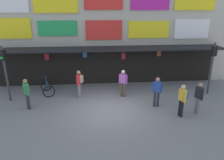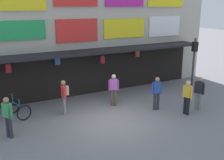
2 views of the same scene
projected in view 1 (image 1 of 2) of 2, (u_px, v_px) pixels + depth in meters
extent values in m
plane|color=slate|center=(108.00, 109.00, 11.23)|extent=(80.00, 80.00, 0.00)
cube|color=#B2AD9E|center=(103.00, 24.00, 14.19)|extent=(18.00, 1.20, 8.00)
cube|color=black|center=(105.00, 49.00, 13.44)|extent=(15.30, 1.40, 0.12)
cube|color=white|center=(5.00, 1.00, 12.62)|extent=(2.67, 0.08, 1.30)
cube|color=yellow|center=(55.00, 1.00, 12.85)|extent=(2.71, 0.08, 1.39)
cube|color=red|center=(104.00, 1.00, 13.09)|extent=(2.44, 0.08, 0.99)
cube|color=#B71E93|center=(150.00, 0.00, 13.30)|extent=(2.53, 0.08, 1.16)
cube|color=yellow|center=(195.00, 1.00, 13.54)|extent=(2.69, 0.08, 1.16)
cube|color=yellow|center=(10.00, 28.00, 13.16)|extent=(2.62, 0.08, 1.26)
cube|color=green|center=(58.00, 28.00, 13.40)|extent=(2.45, 0.08, 0.94)
cube|color=red|center=(104.00, 30.00, 13.68)|extent=(2.36, 0.08, 1.23)
cube|color=yellow|center=(149.00, 30.00, 13.91)|extent=(2.71, 0.08, 1.10)
cube|color=white|center=(192.00, 29.00, 14.14)|extent=(2.37, 0.08, 1.26)
cylinder|color=black|center=(46.00, 52.00, 13.48)|extent=(0.02, 0.02, 0.23)
cube|color=maroon|center=(47.00, 57.00, 13.59)|extent=(0.26, 0.16, 0.43)
cylinder|color=black|center=(85.00, 50.00, 13.70)|extent=(0.02, 0.02, 0.13)
cube|color=#2D5693|center=(85.00, 54.00, 13.79)|extent=(0.28, 0.17, 0.39)
cylinder|color=black|center=(124.00, 51.00, 13.72)|extent=(0.02, 0.02, 0.24)
cube|color=maroon|center=(123.00, 56.00, 13.83)|extent=(0.24, 0.15, 0.43)
cylinder|color=black|center=(159.00, 49.00, 14.06)|extent=(0.02, 0.02, 0.12)
cube|color=brown|center=(159.00, 53.00, 14.16)|extent=(0.28, 0.17, 0.42)
cube|color=black|center=(104.00, 66.00, 14.54)|extent=(15.30, 0.04, 2.50)
cylinder|color=#38383D|center=(6.00, 74.00, 11.74)|extent=(0.12, 0.12, 3.20)
cube|color=black|center=(3.00, 55.00, 11.36)|extent=(0.33, 0.30, 0.56)
sphere|color=black|center=(1.00, 53.00, 11.20)|extent=(0.15, 0.15, 0.15)
sphere|color=#19DB3D|center=(2.00, 58.00, 11.29)|extent=(0.15, 0.15, 0.15)
cylinder|color=#38383D|center=(211.00, 69.00, 12.68)|extent=(0.12, 0.12, 3.20)
cube|color=black|center=(214.00, 51.00, 12.30)|extent=(0.31, 0.28, 0.56)
sphere|color=black|center=(214.00, 49.00, 12.38)|extent=(0.15, 0.15, 0.15)
sphere|color=#19DB3D|center=(213.00, 53.00, 12.47)|extent=(0.15, 0.15, 0.15)
torus|color=black|center=(46.00, 86.00, 13.53)|extent=(0.70, 0.29, 0.72)
torus|color=black|center=(49.00, 92.00, 12.59)|extent=(0.70, 0.29, 0.72)
cylinder|color=#1E66A8|center=(47.00, 85.00, 12.98)|extent=(0.37, 0.95, 0.05)
cylinder|color=#1E66A8|center=(47.00, 83.00, 12.78)|extent=(0.04, 0.04, 0.35)
cube|color=black|center=(47.00, 80.00, 12.71)|extent=(0.16, 0.22, 0.06)
cylinder|color=#1E66A8|center=(46.00, 80.00, 13.32)|extent=(0.04, 0.04, 0.50)
cylinder|color=black|center=(45.00, 76.00, 13.24)|extent=(0.43, 0.18, 0.04)
cylinder|color=brown|center=(124.00, 90.00, 12.62)|extent=(0.14, 0.14, 0.88)
cylinder|color=brown|center=(122.00, 90.00, 12.68)|extent=(0.14, 0.14, 0.88)
cube|color=#9E4CA8|center=(123.00, 79.00, 12.41)|extent=(0.42, 0.36, 0.56)
sphere|color=beige|center=(123.00, 72.00, 12.27)|extent=(0.22, 0.22, 0.22)
cylinder|color=#9E4CA8|center=(127.00, 80.00, 12.35)|extent=(0.09, 0.09, 0.56)
cylinder|color=#9E4CA8|center=(120.00, 79.00, 12.50)|extent=(0.09, 0.09, 0.56)
cube|color=#232328|center=(124.00, 77.00, 12.54)|extent=(0.32, 0.27, 0.40)
cylinder|color=gray|center=(79.00, 91.00, 12.48)|extent=(0.14, 0.14, 0.88)
cylinder|color=gray|center=(80.00, 90.00, 12.65)|extent=(0.14, 0.14, 0.88)
cube|color=red|center=(79.00, 79.00, 12.32)|extent=(0.29, 0.40, 0.56)
sphere|color=#A87A5B|center=(78.00, 72.00, 12.18)|extent=(0.22, 0.22, 0.22)
cylinder|color=red|center=(78.00, 81.00, 12.13)|extent=(0.09, 0.09, 0.56)
cylinder|color=red|center=(80.00, 79.00, 12.54)|extent=(0.09, 0.09, 0.56)
cube|color=tan|center=(81.00, 79.00, 12.29)|extent=(0.21, 0.31, 0.40)
cylinder|color=#2D2D38|center=(28.00, 100.00, 11.25)|extent=(0.14, 0.14, 0.88)
cylinder|color=#2D2D38|center=(29.00, 102.00, 11.12)|extent=(0.14, 0.14, 0.88)
cube|color=#388E51|center=(26.00, 89.00, 10.94)|extent=(0.38, 0.42, 0.56)
sphere|color=#A87A5B|center=(25.00, 81.00, 10.80)|extent=(0.22, 0.22, 0.22)
cylinder|color=#388E51|center=(25.00, 88.00, 11.13)|extent=(0.09, 0.09, 0.56)
cylinder|color=#388E51|center=(28.00, 91.00, 10.79)|extent=(0.09, 0.09, 0.56)
cylinder|color=gray|center=(196.00, 105.00, 10.76)|extent=(0.14, 0.14, 0.88)
cylinder|color=gray|center=(199.00, 106.00, 10.60)|extent=(0.14, 0.14, 0.88)
cube|color=#232328|center=(199.00, 93.00, 10.44)|extent=(0.33, 0.41, 0.56)
sphere|color=#A87A5B|center=(200.00, 85.00, 10.30)|extent=(0.22, 0.22, 0.22)
cylinder|color=#232328|center=(196.00, 92.00, 10.64)|extent=(0.09, 0.09, 0.56)
cylinder|color=#232328|center=(203.00, 95.00, 10.27)|extent=(0.09, 0.09, 0.56)
cylinder|color=black|center=(182.00, 109.00, 10.34)|extent=(0.14, 0.14, 0.88)
cylinder|color=black|center=(180.00, 107.00, 10.51)|extent=(0.14, 0.14, 0.88)
cube|color=gold|center=(182.00, 95.00, 10.18)|extent=(0.28, 0.39, 0.56)
sphere|color=beige|center=(183.00, 87.00, 10.04)|extent=(0.22, 0.22, 0.22)
cylinder|color=gold|center=(185.00, 98.00, 10.00)|extent=(0.09, 0.09, 0.56)
cylinder|color=gold|center=(180.00, 94.00, 10.40)|extent=(0.09, 0.09, 0.56)
cube|color=#2D5693|center=(185.00, 94.00, 10.21)|extent=(0.21, 0.30, 0.40)
cylinder|color=#2D2D38|center=(155.00, 99.00, 11.44)|extent=(0.14, 0.14, 0.88)
cylinder|color=#2D2D38|center=(158.00, 99.00, 11.41)|extent=(0.14, 0.14, 0.88)
cube|color=#28479E|center=(157.00, 87.00, 11.18)|extent=(0.40, 0.30, 0.56)
sphere|color=#A87A5B|center=(158.00, 79.00, 11.04)|extent=(0.22, 0.22, 0.22)
cylinder|color=#28479E|center=(153.00, 87.00, 11.23)|extent=(0.09, 0.09, 0.56)
cylinder|color=#28479E|center=(161.00, 88.00, 11.17)|extent=(0.09, 0.09, 0.56)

